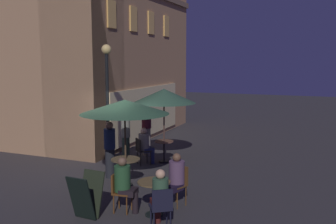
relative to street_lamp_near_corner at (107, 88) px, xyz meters
name	(u,v)px	position (x,y,z in m)	size (l,w,h in m)	color
ground_plane	(104,178)	(-0.69, -0.26, -2.61)	(60.00, 60.00, 0.00)	#343132
cafe_building	(96,56)	(3.72, 2.82, 0.98)	(8.98, 6.39, 7.19)	tan
street_lamp_near_corner	(107,88)	(0.00, 0.00, 0.00)	(0.29, 0.29, 3.89)	black
menu_sandwich_board	(86,196)	(-3.25, -1.41, -2.10)	(0.70, 0.59, 0.98)	black
cafe_table_0	(126,166)	(-1.06, -1.18, -2.03)	(0.79, 0.79, 0.77)	black
cafe_table_1	(164,148)	(1.61, -1.18, -2.11)	(0.63, 0.63, 0.73)	black
cafe_table_2	(154,191)	(-2.54, -2.71, -2.04)	(0.73, 0.73, 0.78)	black
patio_umbrella_0	(125,107)	(-1.06, -1.18, -0.42)	(2.39, 2.39, 2.39)	black
patio_umbrella_1	(164,96)	(1.61, -1.18, -0.36)	(2.12, 2.12, 2.49)	black
cafe_chair_0	(141,149)	(1.04, -0.61, -2.06)	(0.61, 0.61, 0.88)	black
cafe_chair_1	(179,181)	(-1.76, -3.00, -2.03)	(0.50, 0.50, 0.94)	#51341A
cafe_chair_2	(119,189)	(-2.65, -1.88, -2.07)	(0.44, 0.44, 0.89)	#5B3416
cafe_chair_3	(161,205)	(-3.17, -3.16, -2.07)	(0.59, 0.59, 0.89)	black
patron_seated_0	(145,144)	(1.14, -0.71, -1.91)	(0.52, 0.52, 1.23)	navy
patron_seated_1	(175,177)	(-1.88, -2.95, -1.88)	(0.55, 0.47, 1.27)	black
patron_seated_2	(124,181)	(-2.63, -2.01, -1.89)	(0.41, 0.55, 1.27)	black
patron_seated_3	(160,195)	(-3.06, -3.07, -1.90)	(0.52, 0.48, 1.25)	#4C1918
patron_standing_4	(147,131)	(2.29, -0.21, -1.72)	(0.34, 0.34, 1.76)	slate
patron_standing_5	(110,149)	(-0.52, -0.37, -1.76)	(0.33, 0.33, 1.66)	black
patron_standing_6	(126,137)	(1.02, -0.04, -1.70)	(0.31, 0.31, 1.76)	#304135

